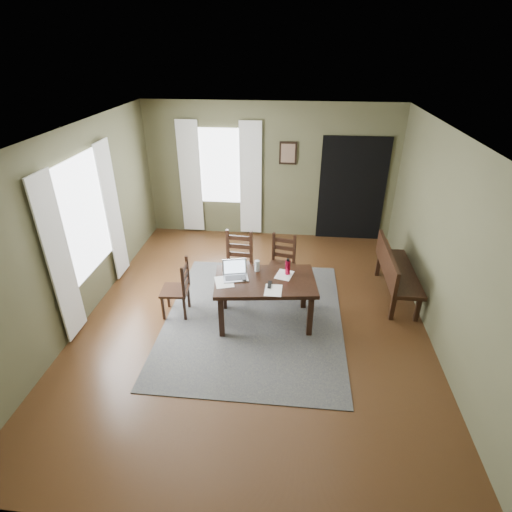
# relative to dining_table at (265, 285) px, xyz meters

# --- Properties ---
(ground) EXTENTS (5.00, 6.00, 0.01)m
(ground) POSITION_rel_dining_table_xyz_m (-0.17, 0.05, -0.64)
(ground) COLOR #492C16
(room_shell) EXTENTS (5.02, 6.02, 2.71)m
(room_shell) POSITION_rel_dining_table_xyz_m (-0.17, 0.05, 1.17)
(room_shell) COLOR brown
(room_shell) RESTS_ON ground
(rug) EXTENTS (2.60, 3.20, 0.01)m
(rug) POSITION_rel_dining_table_xyz_m (-0.17, 0.05, -0.62)
(rug) COLOR #474747
(rug) RESTS_ON ground
(dining_table) EXTENTS (1.50, 1.01, 0.71)m
(dining_table) POSITION_rel_dining_table_xyz_m (0.00, 0.00, 0.00)
(dining_table) COLOR black
(dining_table) RESTS_ON rug
(chair_end) EXTENTS (0.42, 0.42, 0.90)m
(chair_end) POSITION_rel_dining_table_xyz_m (-1.30, 0.05, -0.19)
(chair_end) COLOR black
(chair_end) RESTS_ON rug
(chair_back_left) EXTENTS (0.48, 0.48, 1.02)m
(chair_back_left) POSITION_rel_dining_table_xyz_m (-0.50, 0.76, -0.13)
(chair_back_left) COLOR black
(chair_back_left) RESTS_ON rug
(chair_back_right) EXTENTS (0.48, 0.48, 0.93)m
(chair_back_right) POSITION_rel_dining_table_xyz_m (0.20, 0.92, -0.17)
(chair_back_right) COLOR black
(chair_back_right) RESTS_ON rug
(bench) EXTENTS (0.48, 1.49, 0.84)m
(bench) POSITION_rel_dining_table_xyz_m (1.98, 0.87, -0.13)
(bench) COLOR black
(bench) RESTS_ON ground
(laptop) EXTENTS (0.40, 0.35, 0.24)m
(laptop) POSITION_rel_dining_table_xyz_m (-0.43, 0.04, 0.15)
(laptop) COLOR #B7B7BC
(laptop) RESTS_ON dining_table
(computer_mouse) EXTENTS (0.08, 0.11, 0.03)m
(computer_mouse) POSITION_rel_dining_table_xyz_m (-0.30, -0.03, 0.10)
(computer_mouse) COLOR #3F3F42
(computer_mouse) RESTS_ON dining_table
(tv_remote) EXTENTS (0.05, 0.18, 0.02)m
(tv_remote) POSITION_rel_dining_table_xyz_m (0.07, -0.14, 0.10)
(tv_remote) COLOR black
(tv_remote) RESTS_ON dining_table
(drinking_glass) EXTENTS (0.09, 0.09, 0.16)m
(drinking_glass) POSITION_rel_dining_table_xyz_m (-0.14, 0.24, 0.17)
(drinking_glass) COLOR silver
(drinking_glass) RESTS_ON dining_table
(water_bottle) EXTENTS (0.09, 0.09, 0.25)m
(water_bottle) POSITION_rel_dining_table_xyz_m (0.31, 0.19, 0.20)
(water_bottle) COLOR #A80C2E
(water_bottle) RESTS_ON dining_table
(paper_a) EXTENTS (0.33, 0.38, 0.00)m
(paper_a) POSITION_rel_dining_table_xyz_m (-0.56, -0.12, 0.09)
(paper_a) COLOR white
(paper_a) RESTS_ON dining_table
(paper_b) EXTENTS (0.23, 0.30, 0.00)m
(paper_b) POSITION_rel_dining_table_xyz_m (0.13, -0.26, 0.09)
(paper_b) COLOR white
(paper_b) RESTS_ON dining_table
(paper_d) EXTENTS (0.29, 0.34, 0.00)m
(paper_d) POSITION_rel_dining_table_xyz_m (0.26, 0.16, 0.09)
(paper_d) COLOR white
(paper_d) RESTS_ON dining_table
(window_left) EXTENTS (0.01, 1.30, 1.70)m
(window_left) POSITION_rel_dining_table_xyz_m (-2.64, 0.25, 0.82)
(window_left) COLOR white
(window_left) RESTS_ON ground
(window_back) EXTENTS (1.00, 0.01, 1.50)m
(window_back) POSITION_rel_dining_table_xyz_m (-1.17, 3.02, 0.82)
(window_back) COLOR white
(window_back) RESTS_ON ground
(curtain_left_near) EXTENTS (0.03, 0.48, 2.30)m
(curtain_left_near) POSITION_rel_dining_table_xyz_m (-2.61, -0.57, 0.57)
(curtain_left_near) COLOR silver
(curtain_left_near) RESTS_ON ground
(curtain_left_far) EXTENTS (0.03, 0.48, 2.30)m
(curtain_left_far) POSITION_rel_dining_table_xyz_m (-2.61, 1.07, 0.57)
(curtain_left_far) COLOR silver
(curtain_left_far) RESTS_ON ground
(curtain_back_left) EXTENTS (0.44, 0.03, 2.30)m
(curtain_back_left) POSITION_rel_dining_table_xyz_m (-1.79, 2.99, 0.57)
(curtain_back_left) COLOR silver
(curtain_back_left) RESTS_ON ground
(curtain_back_right) EXTENTS (0.44, 0.03, 2.30)m
(curtain_back_right) POSITION_rel_dining_table_xyz_m (-0.55, 2.99, 0.57)
(curtain_back_right) COLOR silver
(curtain_back_right) RESTS_ON ground
(framed_picture) EXTENTS (0.34, 0.03, 0.44)m
(framed_picture) POSITION_rel_dining_table_xyz_m (0.18, 3.02, 1.12)
(framed_picture) COLOR black
(framed_picture) RESTS_ON ground
(doorway_back) EXTENTS (1.30, 0.03, 2.10)m
(doorway_back) POSITION_rel_dining_table_xyz_m (1.48, 3.02, 0.42)
(doorway_back) COLOR black
(doorway_back) RESTS_ON ground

